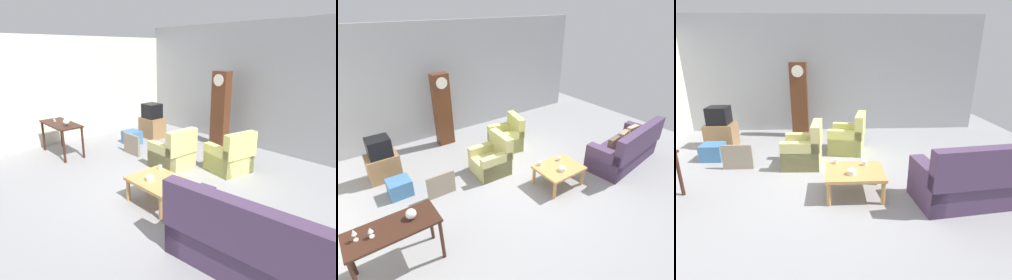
{
  "view_description": "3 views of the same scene",
  "coord_description": "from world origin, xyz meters",
  "views": [
    {
      "loc": [
        3.7,
        -3.27,
        2.52
      ],
      "look_at": [
        -0.22,
        0.4,
        0.85
      ],
      "focal_mm": 31.18,
      "sensor_mm": 36.0,
      "label": 1
    },
    {
      "loc": [
        -3.46,
        -3.7,
        3.65
      ],
      "look_at": [
        -0.27,
        0.81,
        0.79
      ],
      "focal_mm": 28.88,
      "sensor_mm": 36.0,
      "label": 2
    },
    {
      "loc": [
        -0.03,
        -4.34,
        2.35
      ],
      "look_at": [
        0.21,
        0.8,
        0.58
      ],
      "focal_mm": 28.85,
      "sensor_mm": 36.0,
      "label": 3
    }
  ],
  "objects": [
    {
      "name": "ground_plane",
      "position": [
        0.0,
        0.0,
        0.0
      ],
      "size": [
        10.4,
        10.4,
        0.0
      ],
      "primitive_type": "plane",
      "color": "gray"
    },
    {
      "name": "garage_door_wall",
      "position": [
        0.0,
        3.6,
        1.6
      ],
      "size": [
        8.4,
        0.16,
        3.2
      ],
      "primitive_type": "cube",
      "color": "#9EA0A5",
      "rests_on": "ground_plane"
    },
    {
      "name": "couch_floral",
      "position": [
        2.34,
        -0.64,
        0.36
      ],
      "size": [
        2.19,
        1.14,
        1.04
      ],
      "color": "#4C3856",
      "rests_on": "ground_plane"
    },
    {
      "name": "armchair_olive_near",
      "position": [
        -0.61,
        0.92,
        0.31
      ],
      "size": [
        0.82,
        0.79,
        0.92
      ],
      "color": "#CCC67A",
      "rests_on": "ground_plane"
    },
    {
      "name": "armchair_olive_far",
      "position": [
        0.36,
        1.67,
        0.31
      ],
      "size": [
        0.93,
        0.9,
        0.92
      ],
      "color": "#D8D976",
      "rests_on": "ground_plane"
    },
    {
      "name": "coffee_table_wood",
      "position": [
        0.33,
        -0.34,
        0.37
      ],
      "size": [
        0.96,
        0.76,
        0.44
      ],
      "color": "tan",
      "rests_on": "ground_plane"
    },
    {
      "name": "grandfather_clock",
      "position": [
        -0.89,
        2.93,
        1.0
      ],
      "size": [
        0.44,
        0.3,
        1.99
      ],
      "color": "#562D19",
      "rests_on": "ground_plane"
    },
    {
      "name": "tv_stand_cabinet",
      "position": [
        -2.76,
        2.13,
        0.29
      ],
      "size": [
        0.68,
        0.52,
        0.59
      ],
      "primitive_type": "cube",
      "color": "#997047",
      "rests_on": "ground_plane"
    },
    {
      "name": "tv_crt",
      "position": [
        -2.76,
        2.13,
        0.8
      ],
      "size": [
        0.48,
        0.44,
        0.42
      ],
      "primitive_type": "cube",
      "color": "black",
      "rests_on": "tv_stand_cabinet"
    },
    {
      "name": "framed_picture_leaning",
      "position": [
        -1.94,
        0.77,
        0.26
      ],
      "size": [
        0.6,
        0.05,
        0.52
      ],
      "primitive_type": "cube",
      "color": "gray",
      "rests_on": "ground_plane"
    },
    {
      "name": "storage_box_blue",
      "position": [
        -2.65,
        1.3,
        0.18
      ],
      "size": [
        0.46,
        0.42,
        0.36
      ],
      "primitive_type": "cube",
      "color": "teal",
      "rests_on": "ground_plane"
    },
    {
      "name": "cup_white_porcelain",
      "position": [
        0.03,
        -0.04,
        0.48
      ],
      "size": [
        0.07,
        0.07,
        0.08
      ],
      "primitive_type": "cylinder",
      "color": "white",
      "rests_on": "coffee_table_wood"
    },
    {
      "name": "cup_blue_rimmed",
      "position": [
        0.52,
        -0.13,
        0.48
      ],
      "size": [
        0.08,
        0.08,
        0.08
      ],
      "primitive_type": "cylinder",
      "color": "silver",
      "rests_on": "coffee_table_wood"
    },
    {
      "name": "bowl_white_stacked",
      "position": [
        0.27,
        -0.47,
        0.48
      ],
      "size": [
        0.14,
        0.14,
        0.08
      ],
      "primitive_type": "cylinder",
      "color": "white",
      "rests_on": "coffee_table_wood"
    }
  ]
}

